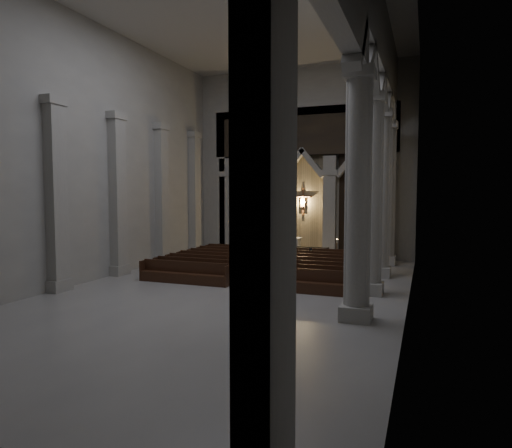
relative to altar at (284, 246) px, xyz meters
The scene contains 11 objects.
room 12.67m from the altar, 85.05° to the right, with size 24.00×24.10×12.00m.
sanctuary_wall 6.06m from the altar, 46.06° to the left, with size 14.00×0.77×12.00m.
right_arcade 13.33m from the altar, 55.26° to the right, with size 1.00×24.00×12.00m.
left_pilasters 9.72m from the altar, 129.47° to the right, with size 0.60×13.00×8.03m.
sanctuary_step 1.11m from the altar, ahead, with size 8.50×2.60×0.15m, color #A3A198.
altar is the anchor object (origin of this frame).
altar_rail 1.84m from the altar, 60.05° to the right, with size 4.61×0.09×0.90m.
candle_stand_left 1.96m from the altar, 152.03° to the right, with size 0.23×0.23×1.38m.
candle_stand_right 3.99m from the altar, 23.15° to the right, with size 0.24×0.24×1.42m.
pews 6.50m from the altar, 81.87° to the right, with size 9.81×7.22×0.98m.
worshipper 4.36m from the altar, 53.63° to the right, with size 0.40×0.26×1.09m, color black.
Camera 1 is at (7.54, -17.23, 4.18)m, focal length 32.00 mm.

